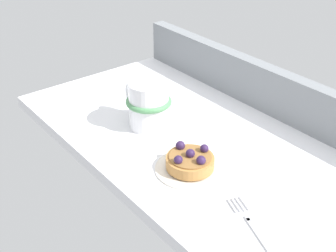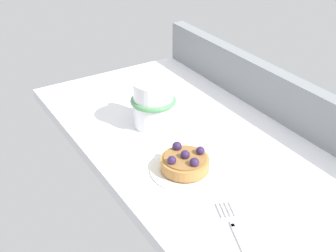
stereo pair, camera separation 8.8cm
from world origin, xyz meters
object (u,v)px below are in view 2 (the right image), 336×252
object	(u,v)px
dessert_fork	(237,235)
raspberry_tart	(185,162)
dessert_plate	(185,169)
coffee_mug	(153,103)

from	to	relation	value
dessert_fork	raspberry_tart	bearing A→B (deg)	172.04
dessert_plate	coffee_mug	bearing A→B (deg)	168.79
raspberry_tart	dessert_fork	size ratio (longest dim) A/B	0.57
dessert_plate	coffee_mug	distance (cm)	18.53
dessert_plate	dessert_fork	world-z (taller)	same
raspberry_tart	dessert_fork	distance (cm)	18.47
dessert_plate	dessert_fork	distance (cm)	18.38
raspberry_tart	dessert_plate	bearing A→B (deg)	-58.98
dessert_plate	coffee_mug	size ratio (longest dim) A/B	0.97
coffee_mug	dessert_fork	size ratio (longest dim) A/B	0.85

